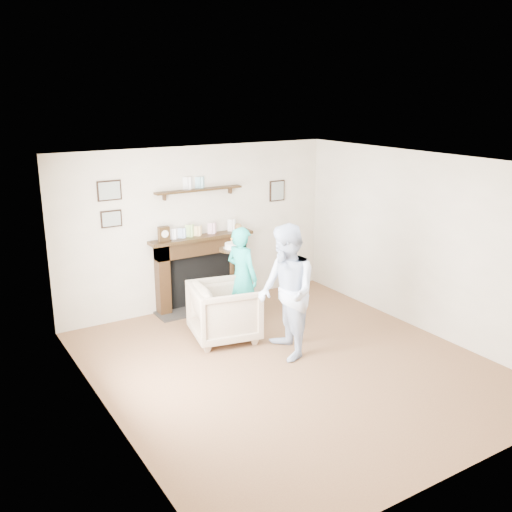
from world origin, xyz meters
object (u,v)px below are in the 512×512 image
at_px(armchair, 225,338).
at_px(pedestal_table, 232,268).
at_px(man, 285,355).
at_px(woman, 242,324).

height_order(armchair, pedestal_table, pedestal_table).
height_order(man, woman, man).
distance_m(armchair, pedestal_table, 1.12).
bearing_deg(armchair, woman, -45.32).
distance_m(armchair, man, 0.96).
bearing_deg(woman, armchair, 107.30).
height_order(armchair, man, man).
distance_m(woman, pedestal_table, 0.84).
xyz_separation_m(woman, pedestal_table, (0.05, 0.38, 0.75)).
xyz_separation_m(man, woman, (0.04, 1.17, 0.00)).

